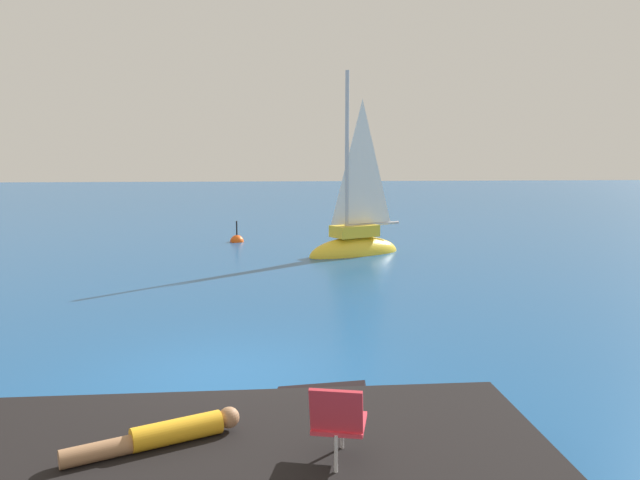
% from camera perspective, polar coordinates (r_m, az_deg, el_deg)
% --- Properties ---
extents(ground_plane, '(160.00, 160.00, 0.00)m').
position_cam_1_polar(ground_plane, '(9.78, -8.86, -12.64)').
color(ground_plane, navy).
extents(boulder_seaward, '(0.99, 0.89, 0.48)m').
position_cam_1_polar(boulder_seaward, '(8.32, -23.89, -16.99)').
color(boulder_seaward, black).
rests_on(boulder_seaward, ground).
extents(boulder_inland, '(1.49, 1.28, 0.92)m').
position_cam_1_polar(boulder_inland, '(8.15, -0.08, -16.82)').
color(boulder_inland, black).
rests_on(boulder_inland, ground).
extents(sailboat_near, '(3.83, 2.71, 6.95)m').
position_cam_1_polar(sailboat_near, '(21.56, 3.29, -0.34)').
color(sailboat_near, yellow).
rests_on(sailboat_near, ground).
extents(person_sunbather, '(1.65, 0.86, 0.25)m').
position_cam_1_polar(person_sunbather, '(6.51, -14.38, -17.19)').
color(person_sunbather, gold).
rests_on(person_sunbather, shore_ledge).
extents(beach_chair, '(0.61, 0.70, 0.80)m').
position_cam_1_polar(beach_chair, '(5.85, 1.71, -16.40)').
color(beach_chair, '#E03342').
rests_on(beach_chair, shore_ledge).
extents(marker_buoy, '(0.56, 0.56, 1.13)m').
position_cam_1_polar(marker_buoy, '(24.95, -7.78, -0.16)').
color(marker_buoy, '#EA5114').
rests_on(marker_buoy, ground).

